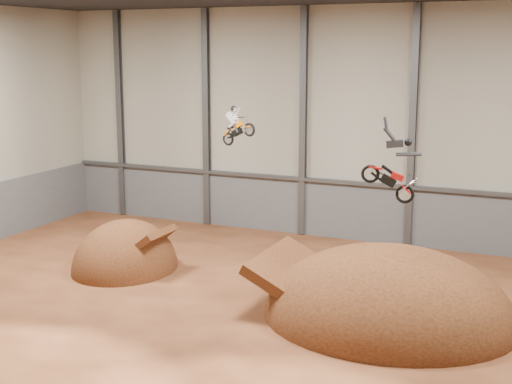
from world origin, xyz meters
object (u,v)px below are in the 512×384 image
(landing_ramp, at_px, (387,319))
(fmx_rider_a, at_px, (241,121))
(takeoff_ramp, at_px, (125,269))
(fmx_rider_b, at_px, (384,159))

(landing_ramp, bearing_deg, fmx_rider_a, 155.97)
(takeoff_ramp, xyz_separation_m, fmx_rider_b, (14.08, -1.69, 7.01))
(takeoff_ramp, distance_m, landing_ramp, 14.45)
(takeoff_ramp, distance_m, fmx_rider_b, 15.82)
(takeoff_ramp, xyz_separation_m, fmx_rider_a, (5.54, 2.63, 7.82))
(takeoff_ramp, bearing_deg, fmx_rider_b, -6.83)
(landing_ramp, distance_m, fmx_rider_b, 7.03)
(takeoff_ramp, distance_m, fmx_rider_a, 9.94)
(fmx_rider_a, relative_size, fmx_rider_b, 0.69)
(landing_ramp, xyz_separation_m, fmx_rider_b, (-0.31, -0.37, 7.01))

